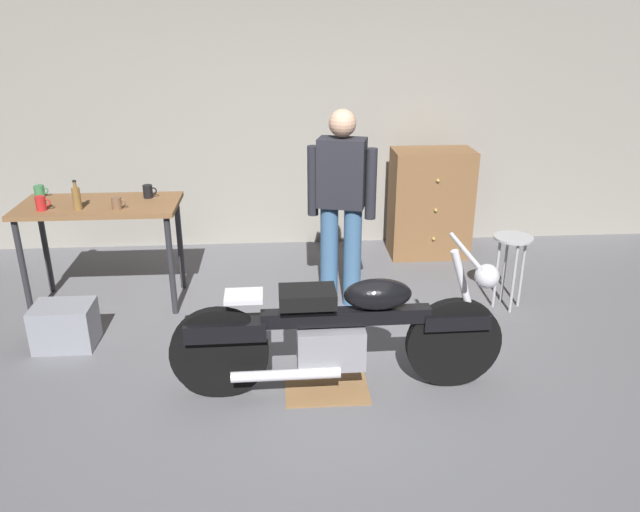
# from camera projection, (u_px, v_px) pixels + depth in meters

# --- Properties ---
(ground_plane) EXTENTS (12.00, 12.00, 0.00)m
(ground_plane) POSITION_uv_depth(u_px,v_px,m) (323.00, 381.00, 4.26)
(ground_plane) COLOR slate
(back_wall) EXTENTS (8.00, 0.12, 3.10)m
(back_wall) POSITION_uv_depth(u_px,v_px,m) (303.00, 98.00, 6.28)
(back_wall) COLOR gray
(back_wall) RESTS_ON ground_plane
(workbench) EXTENTS (1.30, 0.64, 0.90)m
(workbench) POSITION_uv_depth(u_px,v_px,m) (100.00, 216.00, 5.12)
(workbench) COLOR brown
(workbench) RESTS_ON ground_plane
(motorcycle) EXTENTS (2.19, 0.60, 1.00)m
(motorcycle) POSITION_uv_depth(u_px,v_px,m) (341.00, 331.00, 4.00)
(motorcycle) COLOR black
(motorcycle) RESTS_ON ground_plane
(person_standing) EXTENTS (0.55, 0.32, 1.67)m
(person_standing) POSITION_uv_depth(u_px,v_px,m) (341.00, 201.00, 5.06)
(person_standing) COLOR #426A96
(person_standing) RESTS_ON ground_plane
(shop_stool) EXTENTS (0.32, 0.32, 0.64)m
(shop_stool) POSITION_uv_depth(u_px,v_px,m) (512.00, 253.00, 5.15)
(shop_stool) COLOR #B2B2B7
(shop_stool) RESTS_ON ground_plane
(wooden_dresser) EXTENTS (0.80, 0.47, 1.10)m
(wooden_dresser) POSITION_uv_depth(u_px,v_px,m) (430.00, 203.00, 6.27)
(wooden_dresser) COLOR brown
(wooden_dresser) RESTS_ON ground_plane
(drip_tray) EXTENTS (0.56, 0.40, 0.01)m
(drip_tray) POSITION_uv_depth(u_px,v_px,m) (327.00, 389.00, 4.17)
(drip_tray) COLOR olive
(drip_tray) RESTS_ON ground_plane
(storage_bin) EXTENTS (0.44, 0.32, 0.34)m
(storage_bin) POSITION_uv_depth(u_px,v_px,m) (65.00, 326.00, 4.65)
(storage_bin) COLOR gray
(storage_bin) RESTS_ON ground_plane
(mug_brown_stoneware) EXTENTS (0.11, 0.08, 0.10)m
(mug_brown_stoneware) POSITION_uv_depth(u_px,v_px,m) (117.00, 203.00, 4.92)
(mug_brown_stoneware) COLOR brown
(mug_brown_stoneware) RESTS_ON workbench
(mug_red_diner) EXTENTS (0.12, 0.08, 0.11)m
(mug_red_diner) POSITION_uv_depth(u_px,v_px,m) (41.00, 203.00, 4.89)
(mug_red_diner) COLOR red
(mug_red_diner) RESTS_ON workbench
(mug_black_matte) EXTENTS (0.12, 0.08, 0.11)m
(mug_black_matte) POSITION_uv_depth(u_px,v_px,m) (148.00, 191.00, 5.21)
(mug_black_matte) COLOR black
(mug_black_matte) RESTS_ON workbench
(mug_green_speckled) EXTENTS (0.12, 0.08, 0.10)m
(mug_green_speckled) POSITION_uv_depth(u_px,v_px,m) (40.00, 191.00, 5.24)
(mug_green_speckled) COLOR #3D7F4C
(mug_green_speckled) RESTS_ON workbench
(bottle) EXTENTS (0.06, 0.06, 0.24)m
(bottle) POSITION_uv_depth(u_px,v_px,m) (77.00, 198.00, 4.89)
(bottle) COLOR olive
(bottle) RESTS_ON workbench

